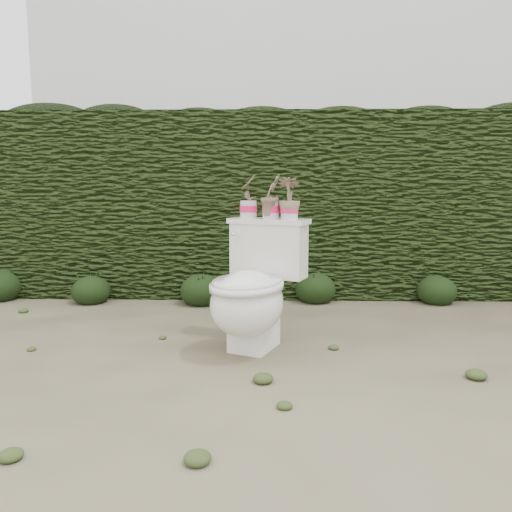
{
  "coord_description": "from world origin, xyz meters",
  "views": [
    {
      "loc": [
        0.0,
        -3.09,
        0.98
      ],
      "look_at": [
        -0.07,
        -0.05,
        0.55
      ],
      "focal_mm": 35.0,
      "sensor_mm": 36.0,
      "label": 1
    }
  ],
  "objects_px": {
    "toilet": "(253,292)",
    "potted_plant_left": "(248,197)",
    "potted_plant_right": "(289,199)",
    "potted_plant_center": "(271,198)"
  },
  "relations": [
    {
      "from": "potted_plant_right",
      "to": "toilet",
      "type": "bearing_deg",
      "value": 45.53
    },
    {
      "from": "potted_plant_center",
      "to": "toilet",
      "type": "bearing_deg",
      "value": -175.57
    },
    {
      "from": "toilet",
      "to": "potted_plant_left",
      "type": "distance_m",
      "value": 0.62
    },
    {
      "from": "toilet",
      "to": "potted_plant_center",
      "type": "height_order",
      "value": "potted_plant_center"
    },
    {
      "from": "potted_plant_left",
      "to": "potted_plant_right",
      "type": "distance_m",
      "value": 0.28
    },
    {
      "from": "toilet",
      "to": "potted_plant_center",
      "type": "distance_m",
      "value": 0.6
    },
    {
      "from": "toilet",
      "to": "potted_plant_left",
      "type": "xyz_separation_m",
      "value": [
        -0.04,
        0.28,
        0.55
      ]
    },
    {
      "from": "potted_plant_center",
      "to": "potted_plant_right",
      "type": "height_order",
      "value": "potted_plant_center"
    },
    {
      "from": "potted_plant_left",
      "to": "potted_plant_right",
      "type": "height_order",
      "value": "potted_plant_left"
    },
    {
      "from": "toilet",
      "to": "potted_plant_left",
      "type": "relative_size",
      "value": 3.06
    }
  ]
}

